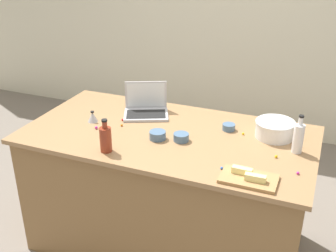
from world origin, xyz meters
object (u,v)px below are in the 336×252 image
(cutting_board, at_px, (249,179))
(butter_stick_right, at_px, (242,171))
(ramekin_medium, at_px, (158,135))
(butter_stick_left, at_px, (255,178))
(mixing_bowl_large, at_px, (275,129))
(bottle_vinegar, at_px, (298,138))
(ramekin_wide, at_px, (181,137))
(bottle_soy, at_px, (106,139))
(laptop, at_px, (146,108))
(kitchen_timer, at_px, (93,117))
(ramekin_small, at_px, (229,127))

(cutting_board, height_order, butter_stick_right, butter_stick_right)
(ramekin_medium, bearing_deg, butter_stick_left, -22.80)
(mixing_bowl_large, relative_size, bottle_vinegar, 1.06)
(ramekin_medium, bearing_deg, mixing_bowl_large, 24.29)
(mixing_bowl_large, height_order, ramekin_medium, mixing_bowl_large)
(bottle_vinegar, distance_m, ramekin_wide, 0.70)
(ramekin_wide, bearing_deg, bottle_soy, -141.12)
(laptop, distance_m, butter_stick_right, 1.01)
(bottle_soy, height_order, kitchen_timer, bottle_soy)
(ramekin_wide, bearing_deg, ramekin_medium, -167.24)
(cutting_board, xyz_separation_m, ramekin_medium, (-0.64, 0.26, 0.02))
(cutting_board, height_order, butter_stick_left, butter_stick_left)
(laptop, distance_m, ramekin_small, 0.62)
(mixing_bowl_large, height_order, cutting_board, mixing_bowl_large)
(butter_stick_right, bearing_deg, mixing_bowl_large, 81.24)
(butter_stick_right, xyz_separation_m, ramekin_small, (-0.21, 0.53, -0.01))
(bottle_soy, height_order, ramekin_small, bottle_soy)
(ramekin_medium, xyz_separation_m, kitchen_timer, (-0.52, 0.07, 0.01))
(bottle_vinegar, xyz_separation_m, ramekin_wide, (-0.69, -0.12, -0.07))
(bottle_soy, xyz_separation_m, butter_stick_left, (0.89, -0.02, -0.05))
(laptop, distance_m, ramekin_medium, 0.41)
(ramekin_small, bearing_deg, kitchen_timer, -166.16)
(ramekin_small, bearing_deg, mixing_bowl_large, 1.73)
(butter_stick_right, xyz_separation_m, kitchen_timer, (-1.11, 0.31, -0.00))
(butter_stick_right, xyz_separation_m, ramekin_medium, (-0.59, 0.24, -0.01))
(bottle_soy, bearing_deg, kitchen_timer, 131.55)
(bottle_vinegar, bearing_deg, ramekin_wide, -170.11)
(ramekin_small, bearing_deg, laptop, 176.55)
(ramekin_medium, height_order, ramekin_wide, ramekin_medium)
(butter_stick_right, bearing_deg, bottle_soy, -178.30)
(mixing_bowl_large, bearing_deg, cutting_board, -94.13)
(butter_stick_left, relative_size, ramekin_medium, 1.06)
(ramekin_small, relative_size, ramekin_wide, 0.87)
(butter_stick_left, bearing_deg, ramekin_medium, 157.20)
(bottle_soy, height_order, butter_stick_right, bottle_soy)
(laptop, height_order, bottle_vinegar, bottle_vinegar)
(cutting_board, height_order, ramekin_wide, ramekin_wide)
(mixing_bowl_large, distance_m, butter_stick_right, 0.55)
(bottle_vinegar, xyz_separation_m, butter_stick_left, (-0.16, -0.44, -0.06))
(ramekin_medium, relative_size, ramekin_wide, 1.07)
(laptop, xyz_separation_m, ramekin_wide, (0.38, -0.30, -0.02))
(ramekin_medium, height_order, kitchen_timer, kitchen_timer)
(ramekin_wide, height_order, kitchen_timer, kitchen_timer)
(bottle_vinegar, bearing_deg, laptop, 170.38)
(mixing_bowl_large, bearing_deg, ramekin_wide, -152.84)
(ramekin_small, xyz_separation_m, ramekin_medium, (-0.38, -0.30, 0.00))
(cutting_board, xyz_separation_m, kitchen_timer, (-1.16, 0.34, 0.03))
(butter_stick_right, bearing_deg, laptop, 145.37)
(laptop, height_order, butter_stick_left, laptop)
(mixing_bowl_large, bearing_deg, kitchen_timer, -169.07)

